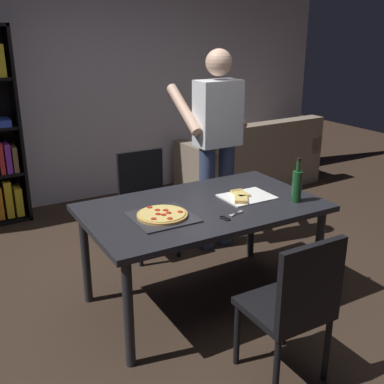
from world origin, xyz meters
The scene contains 11 objects.
ground_plane centered at (0.00, 0.00, 0.00)m, with size 12.00×12.00×0.00m, color #38281E.
back_wall centered at (0.00, 2.60, 1.40)m, with size 6.40×0.10×2.80m, color #BCB7C6.
dining_table centered at (0.00, 0.00, 0.68)m, with size 1.63×0.96×0.75m.
chair_near_camera centered at (0.00, -0.97, 0.51)m, with size 0.42×0.42×0.90m.
chair_far_side centered at (0.00, 0.97, 0.51)m, with size 0.42×0.42×0.90m.
couch centered at (1.90, 1.99, 0.30)m, with size 1.74×0.93×0.85m.
person_serving_pizza centered at (0.58, 0.75, 1.00)m, with size 0.55×0.54×1.75m.
pepperoni_pizza_on_tray centered at (-0.34, -0.07, 0.77)m, with size 0.39×0.39×0.04m.
pizza_slices_on_towel centered at (0.34, -0.03, 0.76)m, with size 0.36×0.28×0.03m.
wine_bottle centered at (0.61, -0.26, 0.87)m, with size 0.07×0.07×0.32m.
kitchen_scissors centered at (0.04, -0.27, 0.76)m, with size 0.20×0.11×0.01m.
Camera 1 is at (-1.55, -2.58, 1.90)m, focal length 43.72 mm.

